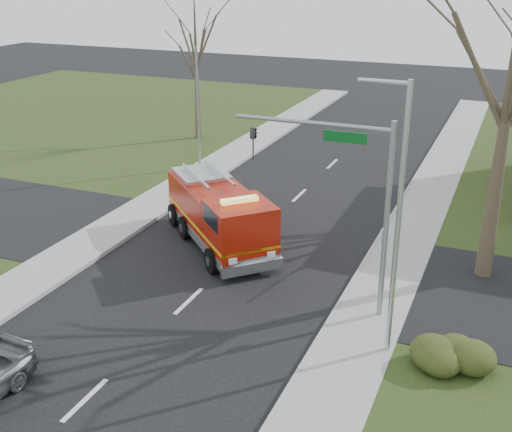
% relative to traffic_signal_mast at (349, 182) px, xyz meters
% --- Properties ---
extents(ground, '(120.00, 120.00, 0.00)m').
position_rel_traffic_signal_mast_xyz_m(ground, '(-5.21, -1.50, -4.71)').
color(ground, black).
rests_on(ground, ground).
extents(sidewalk_right, '(2.40, 80.00, 0.15)m').
position_rel_traffic_signal_mast_xyz_m(sidewalk_right, '(0.99, -1.50, -4.63)').
color(sidewalk_right, gray).
rests_on(sidewalk_right, ground).
extents(sidewalk_left, '(2.40, 80.00, 0.15)m').
position_rel_traffic_signal_mast_xyz_m(sidewalk_left, '(-11.41, -1.50, -4.63)').
color(sidewalk_left, gray).
rests_on(sidewalk_left, ground).
extents(hedge_corner, '(2.80, 2.00, 0.90)m').
position_rel_traffic_signal_mast_xyz_m(hedge_corner, '(3.79, -2.50, -4.13)').
color(hedge_corner, '#293312').
rests_on(hedge_corner, lawn_right).
extents(bare_tree_near, '(6.00, 6.00, 12.00)m').
position_rel_traffic_signal_mast_xyz_m(bare_tree_near, '(4.29, 4.50, 2.71)').
color(bare_tree_near, '#3E3224').
rests_on(bare_tree_near, ground).
extents(bare_tree_left, '(4.50, 4.50, 9.00)m').
position_rel_traffic_signal_mast_xyz_m(bare_tree_left, '(-15.21, 18.50, 0.86)').
color(bare_tree_left, '#3E3224').
rests_on(bare_tree_left, ground).
extents(traffic_signal_mast, '(5.29, 0.18, 6.80)m').
position_rel_traffic_signal_mast_xyz_m(traffic_signal_mast, '(0.00, 0.00, 0.00)').
color(traffic_signal_mast, gray).
rests_on(traffic_signal_mast, ground).
extents(streetlight_pole, '(1.48, 0.16, 8.40)m').
position_rel_traffic_signal_mast_xyz_m(streetlight_pole, '(1.93, -2.00, -0.16)').
color(streetlight_pole, '#B7BABF').
rests_on(streetlight_pole, ground).
extents(utility_pole_far, '(0.14, 0.14, 7.00)m').
position_rel_traffic_signal_mast_xyz_m(utility_pole_far, '(-12.01, 12.50, -1.21)').
color(utility_pole_far, gray).
rests_on(utility_pole_far, ground).
extents(fire_engine, '(6.82, 6.74, 2.89)m').
position_rel_traffic_signal_mast_xyz_m(fire_engine, '(-6.28, 3.37, -3.40)').
color(fire_engine, '#9D1607').
rests_on(fire_engine, ground).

